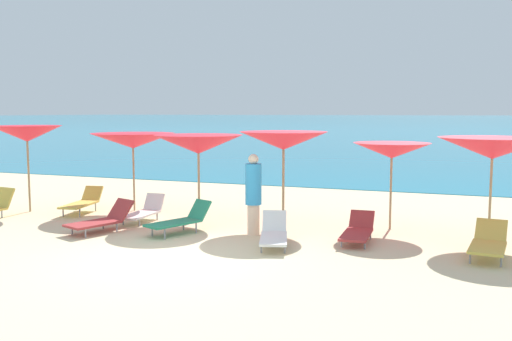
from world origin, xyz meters
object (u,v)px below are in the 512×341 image
Objects in this scene: umbrella_5 at (492,148)px; lounge_chair_7 at (274,234)px; umbrella_2 at (198,144)px; umbrella_1 at (133,141)px; lounge_chair_1 at (489,242)px; umbrella_3 at (284,141)px; lounge_chair_5 at (83,202)px; lounge_chair_2 at (358,231)px; beachgoer_1 at (253,193)px; lounge_chair_3 at (144,211)px; umbrella_0 at (27,134)px; lounge_chair_6 at (180,220)px; umbrella_4 at (392,151)px; lounge_chair_4 at (102,219)px.

umbrella_5 is 4.87m from lounge_chair_7.
umbrella_2 is 3.69m from lounge_chair_7.
umbrella_1 reaches higher than lounge_chair_1.
lounge_chair_5 is (-5.64, -0.26, -1.75)m from umbrella_3.
beachgoer_1 is at bearing -176.72° from lounge_chair_2.
umbrella_5 is at bearing 2.64° from lounge_chair_3.
lounge_chair_1 is at bearing -17.67° from umbrella_3.
lounge_chair_1 is at bearing -12.40° from umbrella_1.
umbrella_3 is at bearing 4.93° from umbrella_0.
lounge_chair_5 is at bearing -144.17° from umbrella_1.
lounge_chair_5 is at bearing -176.16° from umbrella_2.
lounge_chair_6 is at bearing 26.16° from beachgoer_1.
lounge_chair_2 is at bearing 32.39° from lounge_chair_6.
lounge_chair_1 is at bearing -11.88° from lounge_chair_2.
umbrella_1 is (2.60, 1.16, -0.20)m from umbrella_0.
umbrella_4 is 6.85m from lounge_chair_4.
umbrella_5 reaches higher than lounge_chair_5.
lounge_chair_2 is at bearing -13.34° from umbrella_1.
umbrella_1 reaches higher than lounge_chair_5.
beachgoer_1 reaches higher than lounge_chair_1.
beachgoer_1 is (-4.83, 0.24, 0.66)m from lounge_chair_1.
lounge_chair_5 is at bearing 13.53° from umbrella_0.
umbrella_4 is at bearing -0.29° from umbrella_1.
umbrella_5 is at bearing -9.01° from lounge_chair_5.
umbrella_5 is 3.26m from lounge_chair_2.
umbrella_2 is 3.00m from lounge_chair_4.
umbrella_3 reaches higher than lounge_chair_6.
umbrella_3 reaches higher than lounge_chair_2.
umbrella_3 is 1.28× the size of beachgoer_1.
umbrella_0 is at bearing -167.63° from lounge_chair_6.
umbrella_4 is 1.24× the size of lounge_chair_1.
umbrella_5 reaches higher than umbrella_2.
umbrella_4 is (6.98, -0.04, -0.10)m from umbrella_1.
lounge_chair_7 is (7.55, -1.34, -1.89)m from umbrella_0.
umbrella_0 is 11.71m from umbrella_5.
beachgoer_1 is (5.33, -0.94, 0.66)m from lounge_chair_5.
lounge_chair_7 is (2.66, -1.93, -1.67)m from umbrella_2.
umbrella_1 is at bearing 163.62° from lounge_chair_6.
lounge_chair_6 is 0.98× the size of lounge_chair_7.
lounge_chair_3 reaches higher than lounge_chair_7.
lounge_chair_6 is at bearing -154.02° from umbrella_4.
umbrella_3 is (4.52, -0.55, 0.11)m from umbrella_1.
umbrella_5 is 1.42× the size of lounge_chair_2.
lounge_chair_5 is 0.92× the size of beachgoer_1.
lounge_chair_1 is (2.06, -1.95, -1.55)m from umbrella_4.
lounge_chair_4 is (-1.45, -2.07, -1.63)m from umbrella_2.
lounge_chair_7 is at bearing -10.10° from umbrella_0.
umbrella_1 is 9.40m from lounge_chair_1.
beachgoer_1 is (3.15, -0.52, 0.71)m from lounge_chair_3.
umbrella_3 is (7.12, 0.61, -0.09)m from umbrella_0.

